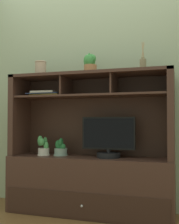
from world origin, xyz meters
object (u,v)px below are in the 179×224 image
at_px(potted_orchid, 61,150).
at_px(diffuser_bottle, 143,64).
at_px(media_console, 90,170).
at_px(potted_succulent, 90,64).
at_px(ceramic_vase, 41,68).
at_px(magazine_stack_left, 46,94).
at_px(tv_monitor, 108,140).
at_px(potted_fern, 43,147).

distance_m(potted_orchid, diffuser_bottle, 1.19).
bearing_deg(diffuser_bottle, media_console, -179.83).
height_order(potted_succulent, ceramic_vase, potted_succulent).
distance_m(magazine_stack_left, potted_succulent, 0.57).
distance_m(potted_orchid, potted_succulent, 0.93).
bearing_deg(media_console, magazine_stack_left, 179.77).
height_order(diffuser_bottle, potted_succulent, diffuser_bottle).
height_order(tv_monitor, potted_orchid, tv_monitor).
bearing_deg(diffuser_bottle, potted_succulent, 178.10).
height_order(magazine_stack_left, potted_succulent, potted_succulent).
height_order(media_console, ceramic_vase, ceramic_vase).
xyz_separation_m(media_console, potted_succulent, (-0.00, 0.02, 1.06)).
relative_size(media_console, potted_succulent, 7.57).
bearing_deg(magazine_stack_left, media_console, -0.23).
relative_size(tv_monitor, potted_succulent, 2.43).
relative_size(diffuser_bottle, ceramic_vase, 1.83).
bearing_deg(potted_orchid, potted_fern, -169.93).
relative_size(media_console, tv_monitor, 3.12).
distance_m(potted_fern, diffuser_bottle, 1.31).
relative_size(potted_fern, potted_succulent, 0.94).
relative_size(media_console, ceramic_vase, 10.80).
relative_size(media_console, potted_orchid, 9.09).
bearing_deg(ceramic_vase, tv_monitor, 0.59).
relative_size(media_console, potted_fern, 8.03).
xyz_separation_m(diffuser_bottle, potted_succulent, (-0.53, 0.02, 0.04)).
xyz_separation_m(magazine_stack_left, ceramic_vase, (-0.05, -0.03, 0.27)).
xyz_separation_m(media_console, potted_orchid, (-0.31, -0.00, 0.19)).
bearing_deg(potted_succulent, magazine_stack_left, -177.95).
height_order(potted_orchid, potted_succulent, potted_succulent).
height_order(potted_fern, potted_succulent, potted_succulent).
relative_size(magazine_stack_left, diffuser_bottle, 1.32).
distance_m(magazine_stack_left, ceramic_vase, 0.28).
bearing_deg(potted_orchid, magazine_stack_left, 177.79).
height_order(potted_orchid, diffuser_bottle, diffuser_bottle).
bearing_deg(magazine_stack_left, ceramic_vase, -142.49).
xyz_separation_m(magazine_stack_left, diffuser_bottle, (1.02, -0.00, 0.25)).
height_order(media_console, potted_orchid, media_console).
bearing_deg(potted_orchid, diffuser_bottle, 0.43).
distance_m(media_console, magazine_stack_left, 0.91).
bearing_deg(ceramic_vase, potted_orchid, 7.27).
bearing_deg(potted_succulent, ceramic_vase, -174.38).
distance_m(magazine_stack_left, diffuser_bottle, 1.05).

